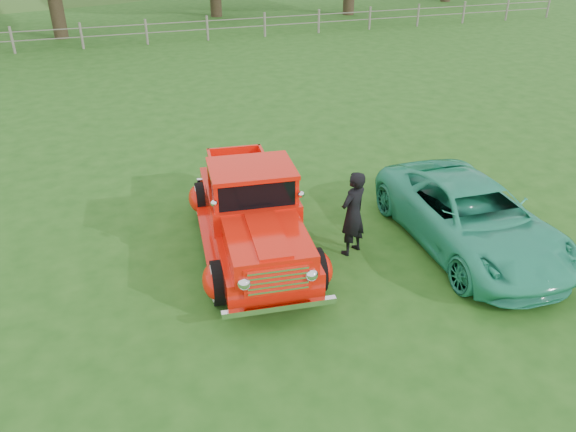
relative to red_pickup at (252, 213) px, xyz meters
name	(u,v)px	position (x,y,z in m)	size (l,w,h in m)	color
ground	(305,311)	(0.27, -2.14, -0.80)	(140.00, 140.00, 0.00)	#1D4D14
distant_hills	(72,21)	(-3.81, 57.32, -5.34)	(116.00, 60.00, 18.00)	#326023
fence_line	(146,32)	(0.27, 19.86, -0.19)	(48.00, 0.12, 1.20)	slate
red_pickup	(252,213)	(0.00, 0.00, 0.00)	(2.61, 5.14, 1.78)	black
teal_sedan	(471,217)	(3.99, -1.25, -0.15)	(2.14, 4.64, 1.29)	#28A37B
man	(353,214)	(1.75, -0.71, 0.04)	(0.61, 0.40, 1.68)	black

